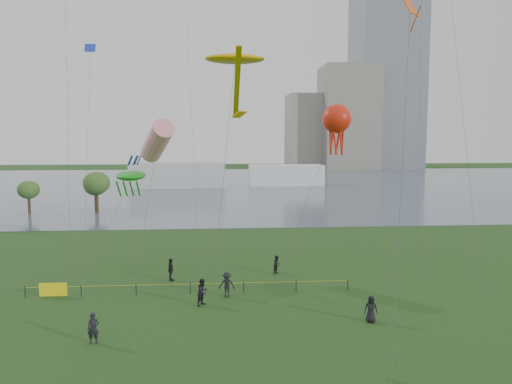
{
  "coord_description": "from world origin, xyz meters",
  "views": [
    {
      "loc": [
        -2.49,
        -23.23,
        11.63
      ],
      "look_at": [
        0.0,
        10.0,
        8.0
      ],
      "focal_mm": 35.0,
      "sensor_mm": 36.0,
      "label": 1
    }
  ],
  "objects": [
    {
      "name": "spectator_d",
      "position": [
        7.05,
        6.67,
        0.86
      ],
      "size": [
        0.93,
        0.7,
        1.71
      ],
      "primitive_type": "imported",
      "rotation": [
        0.0,
        0.0,
        -0.2
      ],
      "color": "black",
      "rests_on": "ground_plane"
    },
    {
      "name": "lake",
      "position": [
        0.0,
        100.0,
        0.02
      ],
      "size": [
        400.0,
        120.0,
        0.08
      ],
      "primitive_type": "cube",
      "color": "#4F5C6D",
      "rests_on": "ground_plane"
    },
    {
      "name": "spectator_g",
      "position": [
        2.45,
        18.42,
        0.79
      ],
      "size": [
        0.94,
        0.97,
        1.57
      ],
      "primitive_type": "imported",
      "rotation": [
        0.0,
        0.0,
        0.91
      ],
      "color": "black",
      "rests_on": "ground_plane"
    },
    {
      "name": "tower",
      "position": [
        62.0,
        168.0,
        60.0
      ],
      "size": [
        24.0,
        24.0,
        120.0
      ],
      "primitive_type": "cube",
      "color": "slate",
      "rests_on": "ground_plane"
    },
    {
      "name": "pavilion_right",
      "position": [
        14.0,
        98.0,
        2.5
      ],
      "size": [
        18.0,
        7.0,
        5.0
      ],
      "primitive_type": "cube",
      "color": "white",
      "rests_on": "ground_plane"
    },
    {
      "name": "kite_windsock",
      "position": [
        -7.84,
        20.88,
        11.33
      ],
      "size": [
        4.29,
        8.73,
        13.27
      ],
      "rotation": [
        0.0,
        0.0,
        -0.04
      ],
      "color": "#3F3F42"
    },
    {
      "name": "kite_octopus",
      "position": [
        6.99,
        16.52,
        13.09
      ],
      "size": [
        7.33,
        7.23,
        14.32
      ],
      "rotation": [
        0.0,
        0.0,
        0.01
      ],
      "color": "#3F3F42"
    },
    {
      "name": "kite_stingray",
      "position": [
        -1.22,
        15.01,
        17.45
      ],
      "size": [
        4.53,
        9.89,
        17.9
      ],
      "rotation": [
        0.0,
        0.0,
        0.22
      ],
      "color": "#3F3F42"
    },
    {
      "name": "building_low",
      "position": [
        32.0,
        168.0,
        14.0
      ],
      "size": [
        16.0,
        18.0,
        28.0
      ],
      "primitive_type": "cube",
      "color": "gray",
      "rests_on": "ground_plane"
    },
    {
      "name": "spectator_f",
      "position": [
        -9.65,
        4.59,
        0.9
      ],
      "size": [
        0.69,
        0.49,
        1.79
      ],
      "primitive_type": "imported",
      "rotation": [
        0.0,
        0.0,
        0.09
      ],
      "color": "black",
      "rests_on": "ground_plane"
    },
    {
      "name": "spectator_b",
      "position": [
        -1.97,
        12.34,
        0.94
      ],
      "size": [
        1.3,
        0.87,
        1.88
      ],
      "primitive_type": "imported",
      "rotation": [
        0.0,
        0.0,
        -0.15
      ],
      "color": "black",
      "rests_on": "ground_plane"
    },
    {
      "name": "kite_delta",
      "position": [
        9.48,
        7.98,
        18.7
      ],
      "size": [
        5.76,
        12.98,
        20.57
      ],
      "rotation": [
        0.0,
        0.0,
        0.14
      ],
      "color": "#3F3F42"
    },
    {
      "name": "spectator_c",
      "position": [
        -6.46,
        16.88,
        0.93
      ],
      "size": [
        0.71,
        1.17,
        1.87
      ],
      "primitive_type": "imported",
      "rotation": [
        0.0,
        0.0,
        1.82
      ],
      "color": "black",
      "rests_on": "ground_plane"
    },
    {
      "name": "pavilion_left",
      "position": [
        -12.0,
        95.0,
        3.0
      ],
      "size": [
        22.0,
        8.0,
        6.0
      ],
      "primitive_type": "cube",
      "color": "silver",
      "rests_on": "ground_plane"
    },
    {
      "name": "fence",
      "position": [
        -10.81,
        13.35,
        0.55
      ],
      "size": [
        24.07,
        0.07,
        1.05
      ],
      "color": "black",
      "rests_on": "ground_plane"
    },
    {
      "name": "ground_plane",
      "position": [
        0.0,
        0.0,
        0.0
      ],
      "size": [
        400.0,
        400.0,
        0.0
      ],
      "primitive_type": "plane",
      "color": "#153310"
    },
    {
      "name": "kite_creature",
      "position": [
        -10.23,
        21.4,
        8.28
      ],
      "size": [
        4.04,
        10.85,
        8.75
      ],
      "rotation": [
        0.0,
        0.0,
        -0.09
      ],
      "color": "#3F3F42"
    },
    {
      "name": "spectator_a",
      "position": [
        -3.67,
        10.7,
        0.94
      ],
      "size": [
        1.12,
        1.16,
        1.89
      ],
      "primitive_type": "imported",
      "rotation": [
        0.0,
        0.0,
        0.94
      ],
      "color": "black",
      "rests_on": "ground_plane"
    },
    {
      "name": "building_mid",
      "position": [
        46.0,
        162.0,
        19.0
      ],
      "size": [
        20.0,
        20.0,
        38.0
      ],
      "primitive_type": "cube",
      "color": "gray",
      "rests_on": "ground_plane"
    }
  ]
}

